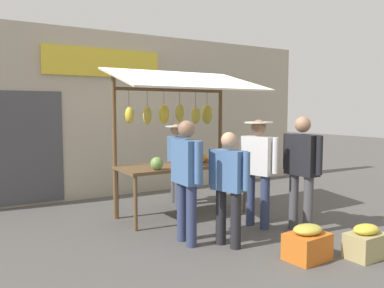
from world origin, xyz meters
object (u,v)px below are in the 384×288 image
object	(u,v)px
market_stall	(181,125)
shopper_with_ponytail	(258,164)
shopper_in_grey_tee	(229,182)
shopper_with_shopping_bag	(302,165)
shopper_in_striped_shirt	(187,173)
vendor_with_sunhat	(176,158)
produce_crate_near	(366,243)
produce_crate_side	(307,244)

from	to	relation	value
market_stall	shopper_with_ponytail	bearing A→B (deg)	117.45
shopper_in_grey_tee	shopper_with_shopping_bag	world-z (taller)	shopper_with_shopping_bag
market_stall	shopper_in_grey_tee	world-z (taller)	market_stall
shopper_with_shopping_bag	shopper_with_ponytail	bearing A→B (deg)	38.11
shopper_with_ponytail	shopper_in_striped_shirt	size ratio (longest dim) A/B	1.00
market_stall	vendor_with_sunhat	size ratio (longest dim) A/B	1.63
shopper_with_ponytail	produce_crate_near	distance (m)	1.87
shopper_in_striped_shirt	shopper_with_shopping_bag	xyz separation A→B (m)	(-1.72, 0.42, 0.03)
shopper_in_grey_tee	shopper_in_striped_shirt	bearing A→B (deg)	33.34
market_stall	shopper_with_ponytail	distance (m)	1.50
shopper_with_shopping_bag	produce_crate_side	size ratio (longest dim) A/B	3.17
produce_crate_near	market_stall	bearing A→B (deg)	-72.39
market_stall	produce_crate_near	bearing A→B (deg)	107.61
vendor_with_sunhat	shopper_with_ponytail	distance (m)	1.97
shopper_in_striped_shirt	vendor_with_sunhat	bearing A→B (deg)	-22.88
vendor_with_sunhat	produce_crate_side	size ratio (longest dim) A/B	2.85
market_stall	shopper_with_shopping_bag	size ratio (longest dim) A/B	1.46
shopper_in_grey_tee	produce_crate_side	xyz separation A→B (m)	(-0.53, 0.88, -0.66)
vendor_with_sunhat	shopper_with_shopping_bag	world-z (taller)	shopper_with_shopping_bag
market_stall	shopper_in_striped_shirt	bearing A→B (deg)	62.67
vendor_with_sunhat	shopper_with_shopping_bag	distance (m)	2.55
market_stall	shopper_in_grey_tee	size ratio (longest dim) A/B	1.65
shopper_in_grey_tee	produce_crate_near	xyz separation A→B (m)	(-1.18, 1.21, -0.67)
produce_crate_near	vendor_with_sunhat	bearing A→B (deg)	-80.00
shopper_in_striped_shirt	shopper_with_shopping_bag	world-z (taller)	shopper_with_shopping_bag
shopper_with_shopping_bag	produce_crate_side	bearing A→B (deg)	136.43
vendor_with_sunhat	shopper_with_shopping_bag	xyz separation A→B (m)	(-0.76, 2.44, 0.10)
market_stall	produce_crate_side	bearing A→B (deg)	96.05
vendor_with_sunhat	shopper_in_grey_tee	distance (m)	2.45
vendor_with_sunhat	shopper_in_grey_tee	bearing A→B (deg)	-1.21
shopper_with_ponytail	produce_crate_side	size ratio (longest dim) A/B	3.08
shopper_with_shopping_bag	shopper_in_grey_tee	bearing A→B (deg)	87.27
shopper_with_ponytail	produce_crate_side	distance (m)	1.59
produce_crate_near	shopper_with_shopping_bag	bearing A→B (deg)	-96.01
shopper_with_shopping_bag	shopper_in_striped_shirt	bearing A→B (deg)	75.54
shopper_with_ponytail	shopper_in_striped_shirt	xyz separation A→B (m)	(1.32, 0.08, -0.01)
shopper_in_striped_shirt	shopper_with_shopping_bag	distance (m)	1.77
market_stall	produce_crate_near	distance (m)	3.33
shopper_in_grey_tee	shopper_with_ponytail	distance (m)	1.02
market_stall	vendor_with_sunhat	bearing A→B (deg)	-112.06
shopper_in_grey_tee	shopper_with_shopping_bag	distance (m)	1.31
shopper_in_grey_tee	shopper_with_shopping_bag	xyz separation A→B (m)	(-1.30, 0.04, 0.13)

